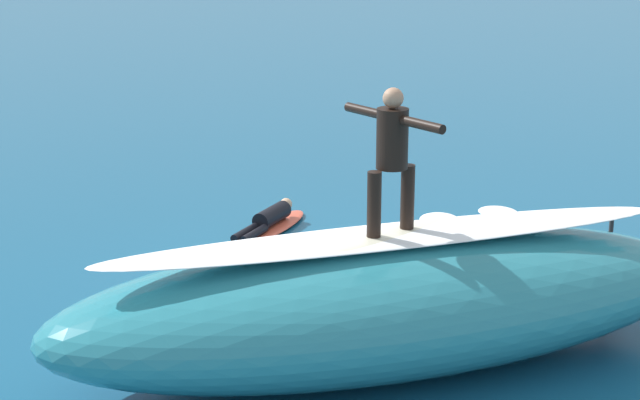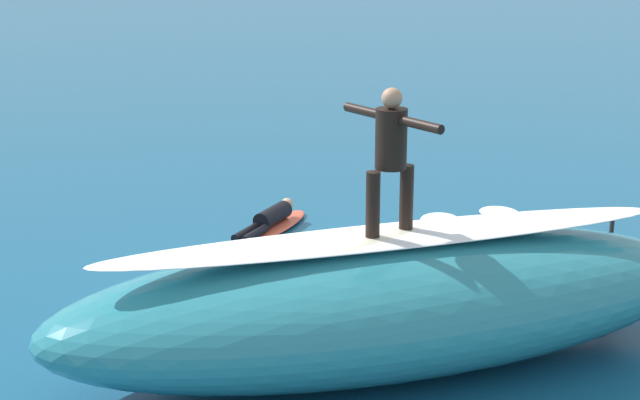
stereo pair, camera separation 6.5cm
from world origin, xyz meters
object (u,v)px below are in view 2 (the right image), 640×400
(surfer_riding, at_px, (391,150))
(buoy_marker, at_px, (609,260))
(surfboard_paddling, at_px, (273,227))
(surfer_paddling, at_px, (269,218))
(surfboard_riding, at_px, (389,236))

(surfer_riding, distance_m, buoy_marker, 4.64)
(surfboard_paddling, relative_size, surfer_paddling, 1.43)
(surfboard_riding, bearing_deg, surfer_paddling, -109.29)
(surfboard_paddling, bearing_deg, surfer_riding, -137.71)
(surfboard_paddling, bearing_deg, surfboard_riding, -137.71)
(surfboard_riding, relative_size, surfer_riding, 1.27)
(surfer_paddling, bearing_deg, surfer_riding, -136.74)
(surfboard_riding, xyz_separation_m, surfboard_paddling, (0.18, -5.12, -1.46))
(surfer_riding, height_order, surfboard_paddling, surfer_riding)
(surfer_riding, xyz_separation_m, buoy_marker, (-3.74, -1.70, -2.15))
(surfboard_paddling, distance_m, buoy_marker, 5.20)
(surfboard_riding, xyz_separation_m, surfer_paddling, (0.26, -5.02, -1.29))
(surfboard_riding, distance_m, surfboard_paddling, 5.32)
(surfer_riding, relative_size, buoy_marker, 1.49)
(surfboard_riding, bearing_deg, buoy_marker, -177.76)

